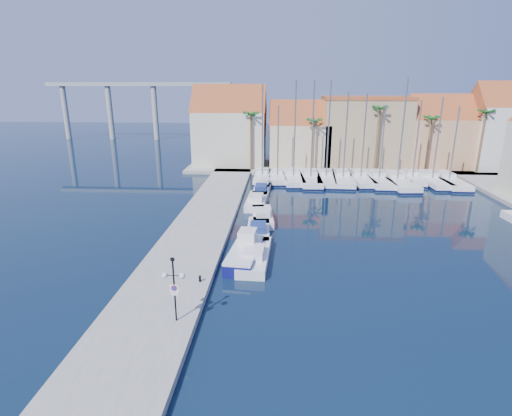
{
  "coord_description": "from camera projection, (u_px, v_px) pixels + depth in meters",
  "views": [
    {
      "loc": [
        -1.16,
        -22.45,
        13.86
      ],
      "look_at": [
        -3.36,
        12.55,
        3.0
      ],
      "focal_mm": 28.0,
      "sensor_mm": 36.0,
      "label": 1
    }
  ],
  "objects": [
    {
      "name": "sailboat_10",
      "position": [
        430.0,
        180.0,
        58.43
      ],
      "size": [
        3.35,
        10.85,
        12.27
      ],
      "rotation": [
        0.0,
        0.0,
        0.05
      ],
      "color": "white",
      "rests_on": "ground"
    },
    {
      "name": "fishing_boat",
      "position": [
        245.0,
        252.0,
        32.67
      ],
      "size": [
        2.82,
        6.65,
        2.26
      ],
      "rotation": [
        0.0,
        0.0,
        -0.11
      ],
      "color": "#10115E",
      "rests_on": "ground"
    },
    {
      "name": "sailboat_1",
      "position": [
        277.0,
        177.0,
        60.09
      ],
      "size": [
        2.88,
        8.61,
        11.11
      ],
      "rotation": [
        0.0,
        0.0,
        0.08
      ],
      "color": "white",
      "rests_on": "ground"
    },
    {
      "name": "motorboat_west_5",
      "position": [
        264.0,
        184.0,
        56.13
      ],
      "size": [
        1.89,
        5.84,
        1.4
      ],
      "rotation": [
        0.0,
        0.0,
        -0.0
      ],
      "color": "white",
      "rests_on": "ground"
    },
    {
      "name": "sailboat_9",
      "position": [
        412.0,
        178.0,
        59.34
      ],
      "size": [
        2.69,
        8.74,
        11.79
      ],
      "rotation": [
        0.0,
        0.0,
        -0.05
      ],
      "color": "white",
      "rests_on": "ground"
    },
    {
      "name": "sailboat_0",
      "position": [
        262.0,
        176.0,
        60.21
      ],
      "size": [
        2.45,
        8.61,
        13.93
      ],
      "rotation": [
        0.0,
        0.0,
        -0.02
      ],
      "color": "white",
      "rests_on": "ground"
    },
    {
      "name": "ground",
      "position": [
        296.0,
        312.0,
        25.44
      ],
      "size": [
        260.0,
        260.0,
        0.0
      ],
      "primitive_type": "plane",
      "color": "black",
      "rests_on": "ground"
    },
    {
      "name": "sailboat_3",
      "position": [
        310.0,
        178.0,
        59.21
      ],
      "size": [
        3.0,
        11.02,
        14.42
      ],
      "rotation": [
        0.0,
        0.0,
        0.01
      ],
      "color": "white",
      "rests_on": "ground"
    },
    {
      "name": "motorboat_west_4",
      "position": [
        261.0,
        190.0,
        52.66
      ],
      "size": [
        2.28,
        6.54,
        1.4
      ],
      "rotation": [
        0.0,
        0.0,
        -0.03
      ],
      "color": "white",
      "rests_on": "ground"
    },
    {
      "name": "palm_3",
      "position": [
        431.0,
        120.0,
        61.62
      ],
      "size": [
        2.6,
        2.6,
        9.65
      ],
      "color": "brown",
      "rests_on": "shore_north"
    },
    {
      "name": "lamp_post",
      "position": [
        174.0,
        280.0,
        22.85
      ],
      "size": [
        1.38,
        0.36,
        4.05
      ],
      "rotation": [
        0.0,
        0.0,
        0.0
      ],
      "color": "black",
      "rests_on": "quay_west"
    },
    {
      "name": "sailboat_6",
      "position": [
        360.0,
        178.0,
        59.19
      ],
      "size": [
        3.45,
        10.36,
        12.7
      ],
      "rotation": [
        0.0,
        0.0,
        0.07
      ],
      "color": "white",
      "rests_on": "ground"
    },
    {
      "name": "sailboat_8",
      "position": [
        395.0,
        180.0,
        57.79
      ],
      "size": [
        4.1,
        12.17,
        14.82
      ],
      "rotation": [
        0.0,
        0.0,
        0.08
      ],
      "color": "white",
      "rests_on": "ground"
    },
    {
      "name": "building_3",
      "position": [
        437.0,
        134.0,
        67.02
      ],
      "size": [
        10.3,
        8.0,
        12.0
      ],
      "color": "tan",
      "rests_on": "shore_north"
    },
    {
      "name": "building_2",
      "position": [
        364.0,
        131.0,
        68.57
      ],
      "size": [
        14.2,
        10.2,
        11.5
      ],
      "color": "tan",
      "rests_on": "shore_north"
    },
    {
      "name": "shore_north",
      "position": [
        344.0,
        165.0,
        70.53
      ],
      "size": [
        54.0,
        16.0,
        0.5
      ],
      "primitive_type": "cube",
      "color": "gray",
      "rests_on": "ground"
    },
    {
      "name": "building_0",
      "position": [
        230.0,
        129.0,
        68.91
      ],
      "size": [
        12.3,
        9.0,
        13.5
      ],
      "color": "beige",
      "rests_on": "shore_north"
    },
    {
      "name": "bollard",
      "position": [
        200.0,
        279.0,
        28.23
      ],
      "size": [
        0.18,
        0.18,
        0.45
      ],
      "primitive_type": "cylinder",
      "color": "black",
      "rests_on": "quay_west"
    },
    {
      "name": "sailboat_11",
      "position": [
        447.0,
        180.0,
        57.96
      ],
      "size": [
        3.01,
        11.02,
        11.07
      ],
      "rotation": [
        0.0,
        0.0,
        0.01
      ],
      "color": "white",
      "rests_on": "ground"
    },
    {
      "name": "sailboat_2",
      "position": [
        293.0,
        177.0,
        59.82
      ],
      "size": [
        3.47,
        10.77,
        14.47
      ],
      "rotation": [
        0.0,
        0.0,
        0.06
      ],
      "color": "white",
      "rests_on": "ground"
    },
    {
      "name": "motorboat_west_2",
      "position": [
        262.0,
        216.0,
        42.38
      ],
      "size": [
        2.63,
        6.6,
        1.4
      ],
      "rotation": [
        0.0,
        0.0,
        0.09
      ],
      "color": "white",
      "rests_on": "ground"
    },
    {
      "name": "palm_4",
      "position": [
        486.0,
        114.0,
        60.86
      ],
      "size": [
        2.6,
        2.6,
        10.65
      ],
      "color": "brown",
      "rests_on": "shore_north"
    },
    {
      "name": "building_1",
      "position": [
        300.0,
        137.0,
        68.56
      ],
      "size": [
        10.3,
        8.0,
        11.0
      ],
      "color": "beige",
      "rests_on": "shore_north"
    },
    {
      "name": "palm_1",
      "position": [
        314.0,
        123.0,
        62.83
      ],
      "size": [
        2.6,
        2.6,
        9.15
      ],
      "color": "brown",
      "rests_on": "shore_north"
    },
    {
      "name": "viaduct",
      "position": [
        135.0,
        99.0,
        102.92
      ],
      "size": [
        48.0,
        2.2,
        14.45
      ],
      "color": "#9E9E99",
      "rests_on": "ground"
    },
    {
      "name": "motorboat_west_0",
      "position": [
        255.0,
        256.0,
        32.55
      ],
      "size": [
        2.55,
        7.14,
        1.4
      ],
      "rotation": [
        0.0,
        0.0,
        -0.04
      ],
      "color": "white",
      "rests_on": "ground"
    },
    {
      "name": "sailboat_4",
      "position": [
        326.0,
        178.0,
        59.2
      ],
      "size": [
        3.47,
        10.44,
        14.52
      ],
      "rotation": [
        0.0,
        0.0,
        -0.07
      ],
      "color": "white",
      "rests_on": "ground"
    },
    {
      "name": "sailboat_7",
      "position": [
        378.0,
        179.0,
        58.69
      ],
      "size": [
        3.17,
        11.22,
        11.22
      ],
      "rotation": [
        0.0,
        0.0,
        -0.02
      ],
      "color": "white",
      "rests_on": "ground"
    },
    {
      "name": "palm_0",
      "position": [
        251.0,
        116.0,
        63.15
      ],
      "size": [
        2.6,
        2.6,
        10.15
      ],
      "color": "brown",
      "rests_on": "shore_north"
    },
    {
      "name": "motorboat_west_3",
      "position": [
        256.0,
        201.0,
        47.95
      ],
      "size": [
        2.49,
        7.12,
        1.4
      ],
      "rotation": [
        0.0,
        0.0,
        -0.03
      ],
      "color": "white",
      "rests_on": "ground"
    },
    {
      "name": "palm_2",
      "position": [
        380.0,
        111.0,
        61.68
      ],
      "size": [
        2.6,
        2.6,
        11.15
      ],
      "color": "brown",
      "rests_on": "shore_north"
    },
    {
      "name": "sailboat_5",
      "position": [
        343.0,
        178.0,
        59.15
      ],
      "size": [
        3.49,
        10.91,
        12.98
      ],
      "rotation": [
        0.0,
        0.0,
        -0.06
      ],
      "color": "white",
      "rests_on": "ground"
    },
    {
      "name": "motorboat_west_1",
      "position": [
        258.0,
        231.0,
        38.06
      ],
      "size": [
        2.31,
        6.69,
        1.4
      ],
      "rotation": [
        0.0,
        0.0,
        0.03
      ],
      "color": "white",
      "rests_on": "ground"
    },
    {
      "name": "building_4",
      "position": [
        496.0,
        129.0,
        65.2
      ],
      "size": [
        8.3,
        8.0,
        14.0
      ],
      "color": "silver",
      "rests_on": "shore_north"
    },
    {
      "name": "quay_west",
      "position": [
        199.0,
        231.0,
        38.77
      ],
      "size": [
        6.0,
        77.0,
        0.5
      ],
      "primitive_type": "cube",
      "color": "gray",
      "rests_on": "ground"
    }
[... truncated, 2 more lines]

